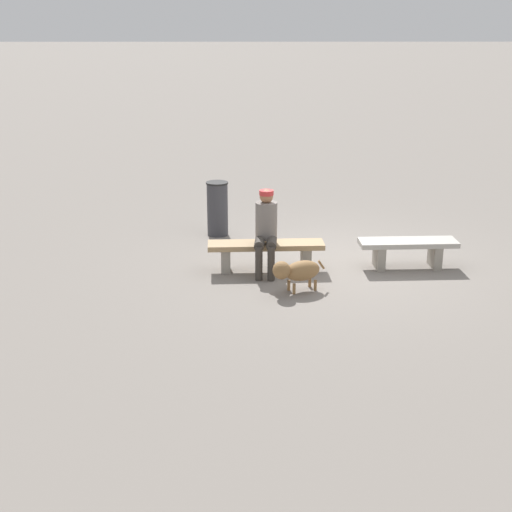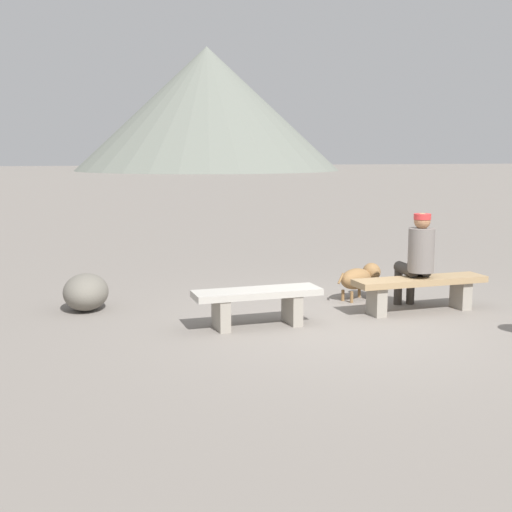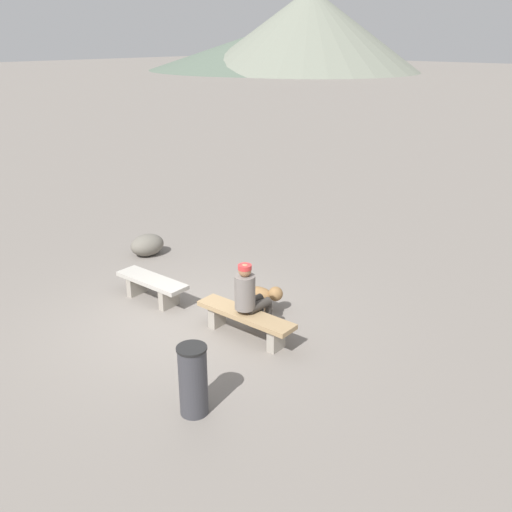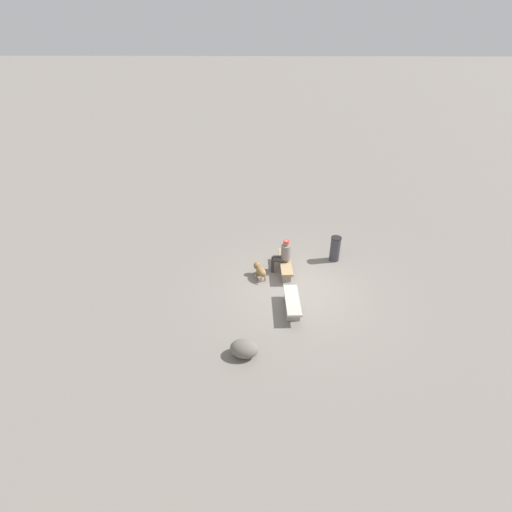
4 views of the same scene
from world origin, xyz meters
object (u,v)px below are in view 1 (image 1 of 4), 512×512
bench_left (408,248)px  seated_person (266,227)px  trash_bin (217,209)px  bench_right (266,250)px  dog (297,271)px

bench_left → seated_person: seated_person is taller
trash_bin → bench_right: bearing=113.5°
bench_right → seated_person: size_ratio=1.40×
bench_right → trash_bin: bearing=-68.8°
dog → seated_person: bearing=-87.3°
bench_left → seated_person: bearing=3.2°
bench_left → bench_right: size_ratio=0.85×
bench_right → dog: (-0.42, 0.91, -0.02)m
seated_person → dog: size_ratio=1.65×
bench_left → dog: 2.07m
bench_left → dog: size_ratio=1.98×
bench_left → bench_right: bearing=0.7°
bench_left → trash_bin: trash_bin is taller
seated_person → dog: seated_person is taller
bench_right → bench_left: bearing=-179.3°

